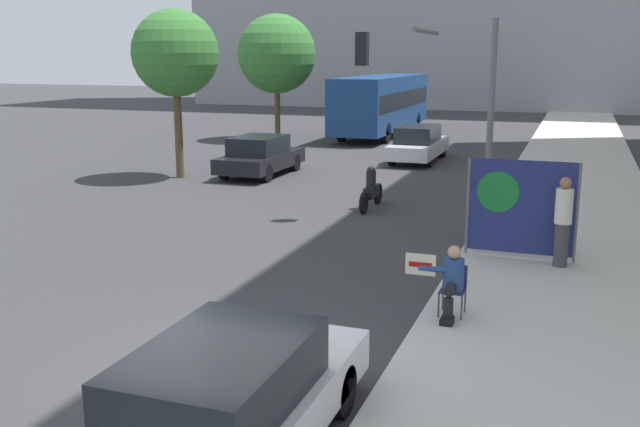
% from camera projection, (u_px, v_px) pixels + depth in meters
% --- Properties ---
extents(ground_plane, '(160.00, 160.00, 0.00)m').
position_uv_depth(ground_plane, '(205.00, 376.00, 9.75)').
color(ground_plane, '#38383A').
extents(sidewalk_curb, '(4.47, 90.00, 0.13)m').
position_uv_depth(sidewalk_curb, '(574.00, 195.00, 21.98)').
color(sidewalk_curb, beige).
rests_on(sidewalk_curb, ground_plane).
extents(seated_protester, '(0.98, 0.77, 1.16)m').
position_uv_depth(seated_protester, '(451.00, 280.00, 11.51)').
color(seated_protester, '#474C56').
rests_on(seated_protester, sidewalk_curb).
extents(jogger_on_sidewalk, '(0.34, 0.34, 1.82)m').
position_uv_depth(jogger_on_sidewalk, '(563.00, 221.00, 14.17)').
color(jogger_on_sidewalk, '#424247').
rests_on(jogger_on_sidewalk, sidewalk_curb).
extents(protest_banner, '(2.26, 0.06, 2.06)m').
position_uv_depth(protest_banner, '(520.00, 207.00, 14.75)').
color(protest_banner, slate).
rests_on(protest_banner, sidewalk_curb).
extents(traffic_light_pole, '(3.53, 3.30, 5.03)m').
position_uv_depth(traffic_light_pole, '(438.00, 84.00, 17.81)').
color(traffic_light_pole, slate).
rests_on(traffic_light_pole, sidewalk_curb).
extents(parked_car_curbside, '(1.77, 4.54, 1.41)m').
position_uv_depth(parked_car_curbside, '(227.00, 405.00, 7.46)').
color(parked_car_curbside, white).
rests_on(parked_car_curbside, ground_plane).
extents(car_on_road_nearest, '(1.84, 4.24, 1.44)m').
position_uv_depth(car_on_road_nearest, '(260.00, 156.00, 25.86)').
color(car_on_road_nearest, black).
rests_on(car_on_road_nearest, ground_plane).
extents(car_on_road_midblock, '(1.70, 4.78, 1.47)m').
position_uv_depth(car_on_road_midblock, '(418.00, 144.00, 29.27)').
color(car_on_road_midblock, silver).
rests_on(car_on_road_midblock, ground_plane).
extents(city_bus_on_road, '(2.62, 11.26, 3.19)m').
position_uv_depth(city_bus_on_road, '(382.00, 101.00, 38.61)').
color(city_bus_on_road, navy).
rests_on(city_bus_on_road, ground_plane).
extents(motorcycle_on_road, '(0.28, 2.08, 1.23)m').
position_uv_depth(motorcycle_on_road, '(371.00, 190.00, 20.27)').
color(motorcycle_on_road, black).
rests_on(motorcycle_on_road, ground_plane).
extents(street_tree_near_curb, '(3.01, 3.01, 5.87)m').
position_uv_depth(street_tree_near_curb, '(175.00, 54.00, 24.61)').
color(street_tree_near_curb, brown).
rests_on(street_tree_near_curb, ground_plane).
extents(street_tree_midblock, '(3.98, 3.98, 6.34)m').
position_uv_depth(street_tree_midblock, '(277.00, 54.00, 36.07)').
color(street_tree_midblock, brown).
rests_on(street_tree_midblock, ground_plane).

